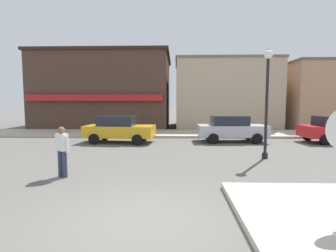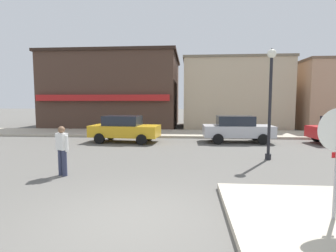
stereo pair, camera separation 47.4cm
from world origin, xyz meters
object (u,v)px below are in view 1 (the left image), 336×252
lamp_post (267,88)px  parked_car_nearest (119,129)px  parked_car_second (231,128)px  pedestrian_crossing_near (62,150)px

lamp_post → parked_car_nearest: 8.48m
parked_car_second → pedestrian_crossing_near: pedestrian_crossing_near is taller
pedestrian_crossing_near → lamp_post: bearing=22.0°
parked_car_nearest → parked_car_second: 6.64m
lamp_post → parked_car_nearest: bearing=149.8°
pedestrian_crossing_near → parked_car_nearest: bearing=87.8°
parked_car_nearest → parked_car_second: same height
lamp_post → parked_car_nearest: (-7.09, 4.12, -2.15)m
lamp_post → parked_car_nearest: size_ratio=1.10×
parked_car_nearest → parked_car_second: (6.62, 0.50, 0.00)m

